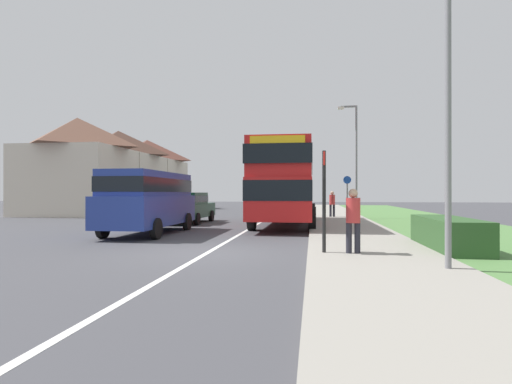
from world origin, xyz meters
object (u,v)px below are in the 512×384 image
object	(u,v)px
parked_car_dark_green	(187,206)
cycle_route_sign	(347,195)
double_decker_bus	(286,181)
pedestrian_walking_away	(332,203)
bus_stop_sign	(324,194)
parked_van_blue	(149,198)
street_lamp_mid	(354,153)
pedestrian_at_stop	(353,218)
street_lamp_near	(442,56)

from	to	relation	value
parked_car_dark_green	cycle_route_sign	size ratio (longest dim) A/B	1.80
parked_car_dark_green	cycle_route_sign	world-z (taller)	cycle_route_sign
double_decker_bus	pedestrian_walking_away	distance (m)	6.27
bus_stop_sign	parked_van_blue	bearing A→B (deg)	143.25
bus_stop_sign	cycle_route_sign	world-z (taller)	bus_stop_sign
parked_van_blue	bus_stop_sign	bearing A→B (deg)	-36.75
street_lamp_mid	parked_van_blue	bearing A→B (deg)	-131.50
double_decker_bus	pedestrian_at_stop	world-z (taller)	double_decker_bus
parked_car_dark_green	pedestrian_at_stop	distance (m)	12.86
parked_van_blue	pedestrian_walking_away	bearing A→B (deg)	54.48
parked_van_blue	pedestrian_walking_away	xyz separation A→B (m)	(7.36, 10.31, -0.41)
pedestrian_walking_away	street_lamp_mid	xyz separation A→B (m)	(1.26, -0.57, 2.92)
parked_car_dark_green	pedestrian_at_stop	bearing A→B (deg)	-54.81
parked_car_dark_green	pedestrian_at_stop	size ratio (longest dim) A/B	2.72
double_decker_bus	parked_car_dark_green	bearing A→B (deg)	169.32
bus_stop_sign	cycle_route_sign	bearing A→B (deg)	83.01
double_decker_bus	parked_van_blue	bearing A→B (deg)	-136.58
cycle_route_sign	street_lamp_mid	world-z (taller)	street_lamp_mid
street_lamp_near	pedestrian_at_stop	bearing A→B (deg)	130.56
double_decker_bus	parked_van_blue	world-z (taller)	double_decker_bus
pedestrian_walking_away	bus_stop_sign	size ratio (longest dim) A/B	0.64
pedestrian_walking_away	street_lamp_near	size ratio (longest dim) A/B	0.23
bus_stop_sign	street_lamp_near	distance (m)	3.91
bus_stop_sign	parked_car_dark_green	bearing A→B (deg)	122.75
pedestrian_at_stop	cycle_route_sign	xyz separation A→B (m)	(0.98, 13.68, 0.45)
pedestrian_walking_away	double_decker_bus	bearing A→B (deg)	-113.35
pedestrian_at_stop	bus_stop_sign	bearing A→B (deg)	175.34
parked_car_dark_green	street_lamp_near	distance (m)	15.54
pedestrian_walking_away	bus_stop_sign	world-z (taller)	bus_stop_sign
pedestrian_at_stop	cycle_route_sign	bearing A→B (deg)	85.89
double_decker_bus	street_lamp_near	distance (m)	12.08
parked_car_dark_green	street_lamp_mid	world-z (taller)	street_lamp_mid
parked_car_dark_green	street_lamp_mid	bearing A→B (deg)	24.85
street_lamp_near	parked_car_dark_green	bearing A→B (deg)	126.01
double_decker_bus	parked_car_dark_green	distance (m)	5.42
double_decker_bus	bus_stop_sign	xyz separation A→B (m)	(1.54, -9.47, -0.60)
street_lamp_mid	cycle_route_sign	bearing A→B (deg)	-117.71
parked_car_dark_green	cycle_route_sign	bearing A→B (deg)	20.73
parked_car_dark_green	bus_stop_sign	size ratio (longest dim) A/B	1.75
parked_car_dark_green	bus_stop_sign	distance (m)	12.44
pedestrian_walking_away	cycle_route_sign	size ratio (longest dim) A/B	0.66
cycle_route_sign	double_decker_bus	bearing A→B (deg)	-127.73
pedestrian_walking_away	bus_stop_sign	bearing A→B (deg)	-93.41
pedestrian_at_stop	street_lamp_mid	distance (m)	14.98
cycle_route_sign	parked_van_blue	bearing A→B (deg)	-132.71
street_lamp_mid	pedestrian_walking_away	bearing A→B (deg)	155.81
parked_van_blue	parked_car_dark_green	distance (m)	5.66
parked_car_dark_green	pedestrian_at_stop	world-z (taller)	pedestrian_at_stop
parked_van_blue	cycle_route_sign	distance (m)	11.98
bus_stop_sign	pedestrian_walking_away	bearing A→B (deg)	86.59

